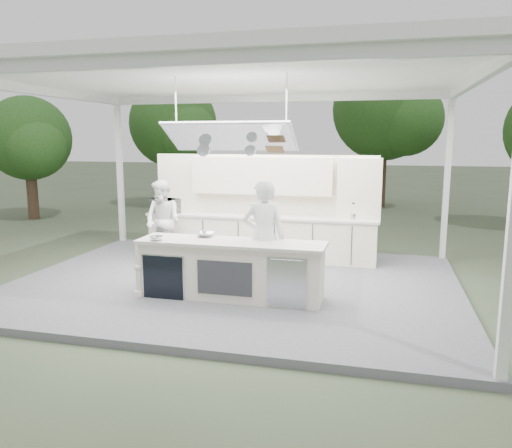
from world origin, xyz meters
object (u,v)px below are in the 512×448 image
(demo_island, at_px, (230,269))
(sous_chef, at_px, (163,221))
(back_counter, at_px, (260,237))
(head_chef, at_px, (264,238))

(demo_island, xyz_separation_m, sous_chef, (-2.11, 2.03, 0.39))
(back_counter, height_order, sous_chef, sous_chef)
(back_counter, xyz_separation_m, sous_chef, (-1.93, -0.78, 0.39))
(demo_island, distance_m, back_counter, 2.82)
(demo_island, relative_size, back_counter, 0.61)
(back_counter, bearing_deg, sous_chef, -158.00)
(demo_island, bearing_deg, back_counter, 93.63)
(demo_island, relative_size, sous_chef, 1.79)
(demo_island, xyz_separation_m, head_chef, (0.51, 0.28, 0.50))
(demo_island, height_order, sous_chef, sous_chef)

